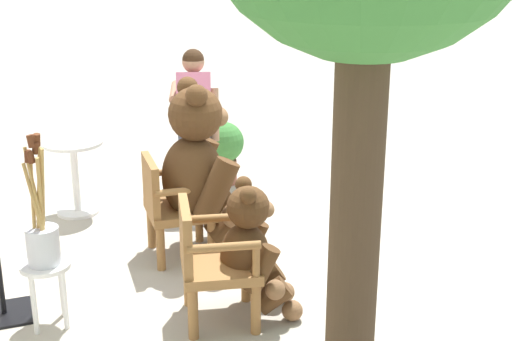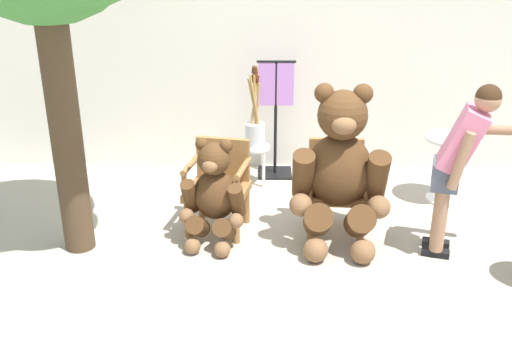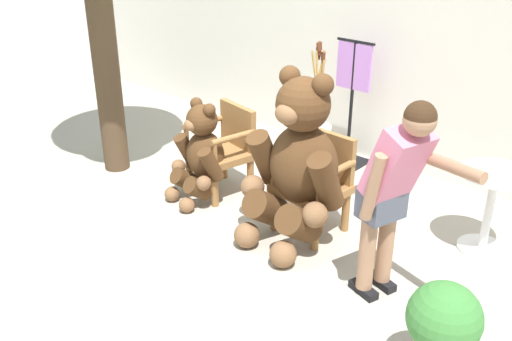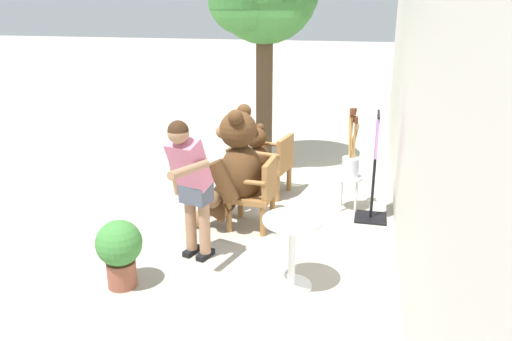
% 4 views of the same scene
% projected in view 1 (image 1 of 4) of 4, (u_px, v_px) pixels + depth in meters
% --- Properties ---
extents(ground_plane, '(60.00, 60.00, 0.00)m').
position_uv_depth(ground_plane, '(272.00, 272.00, 5.70)').
color(ground_plane, '#A8A091').
extents(wooden_chair_left, '(0.65, 0.62, 0.86)m').
position_uv_depth(wooden_chair_left, '(211.00, 259.00, 4.86)').
color(wooden_chair_left, olive).
rests_on(wooden_chair_left, ground).
extents(wooden_chair_right, '(0.58, 0.55, 0.86)m').
position_uv_depth(wooden_chair_right, '(172.00, 204.00, 5.85)').
color(wooden_chair_right, olive).
rests_on(wooden_chair_right, ground).
extents(teddy_bear_large, '(0.89, 0.85, 1.48)m').
position_uv_depth(teddy_bear_large, '(202.00, 171.00, 5.84)').
color(teddy_bear_large, '#4C3019').
rests_on(teddy_bear_large, ground).
extents(teddy_bear_small, '(0.62, 0.61, 1.00)m').
position_uv_depth(teddy_bear_small, '(253.00, 251.00, 4.92)').
color(teddy_bear_small, '#4C3019').
rests_on(teddy_bear_small, ground).
extents(person_visitor, '(0.82, 0.48, 1.55)m').
position_uv_depth(person_visitor, '(194.00, 119.00, 6.71)').
color(person_visitor, black).
rests_on(person_visitor, ground).
extents(white_stool, '(0.34, 0.34, 0.46)m').
position_uv_depth(white_stool, '(46.00, 278.00, 4.83)').
color(white_stool, white).
rests_on(white_stool, ground).
extents(brush_bucket, '(0.22, 0.22, 0.91)m').
position_uv_depth(brush_bucket, '(42.00, 234.00, 4.73)').
color(brush_bucket, silver).
rests_on(brush_bucket, white_stool).
extents(round_side_table, '(0.56, 0.56, 0.72)m').
position_uv_depth(round_side_table, '(75.00, 169.00, 6.77)').
color(round_side_table, white).
rests_on(round_side_table, ground).
extents(potted_plant, '(0.44, 0.44, 0.68)m').
position_uv_depth(potted_plant, '(224.00, 148.00, 7.62)').
color(potted_plant, brown).
rests_on(potted_plant, ground).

